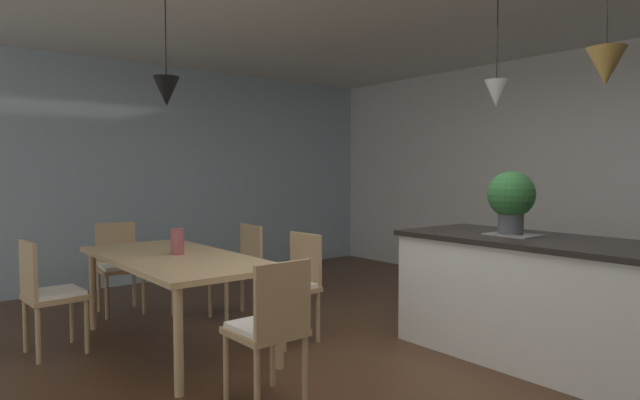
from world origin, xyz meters
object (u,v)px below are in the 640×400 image
at_px(chair_far_right, 293,283).
at_px(potted_plant_on_island, 511,198).
at_px(chair_window_end, 119,264).
at_px(kitchen_island, 542,299).
at_px(chair_kitchen_end, 270,326).
at_px(chair_near_left, 48,292).
at_px(chair_far_left, 239,268).
at_px(dining_table, 175,264).
at_px(vase_on_dining_table, 177,242).

height_order(chair_far_right, potted_plant_on_island, potted_plant_on_island).
distance_m(chair_window_end, kitchen_island, 3.84).
bearing_deg(chair_window_end, chair_far_right, 24.65).
height_order(chair_kitchen_end, chair_near_left, same).
xyz_separation_m(chair_kitchen_end, potted_plant_on_island, (0.35, 1.95, 0.71)).
bearing_deg(chair_far_left, chair_window_end, -137.98).
height_order(dining_table, chair_far_left, chair_far_left).
bearing_deg(chair_kitchen_end, potted_plant_on_island, 79.80).
bearing_deg(chair_far_left, chair_kitchen_end, -24.73).
relative_size(chair_kitchen_end, potted_plant_on_island, 1.79).
distance_m(kitchen_island, vase_on_dining_table, 2.79).
xyz_separation_m(chair_far_right, vase_on_dining_table, (-0.48, -0.78, 0.35)).
relative_size(chair_near_left, potted_plant_on_island, 1.79).
distance_m(dining_table, vase_on_dining_table, 0.18).
height_order(kitchen_island, potted_plant_on_island, potted_plant_on_island).
height_order(chair_kitchen_end, chair_far_left, same).
bearing_deg(chair_window_end, potted_plant_on_island, 32.55).
bearing_deg(chair_far_right, dining_table, -117.99).
bearing_deg(dining_table, potted_plant_on_island, 48.92).
relative_size(dining_table, kitchen_island, 0.94).
height_order(chair_far_right, chair_near_left, same).
xyz_separation_m(chair_window_end, potted_plant_on_island, (3.04, 1.94, 0.71)).
height_order(chair_kitchen_end, potted_plant_on_island, potted_plant_on_island).
bearing_deg(chair_far_right, chair_kitchen_end, -42.10).
bearing_deg(chair_far_left, chair_near_left, -89.94).
bearing_deg(vase_on_dining_table, chair_window_end, -178.41).
relative_size(chair_kitchen_end, vase_on_dining_table, 4.26).
relative_size(chair_far_right, kitchen_island, 0.42).
bearing_deg(chair_far_right, kitchen_island, 36.46).
distance_m(chair_kitchen_end, chair_far_left, 1.97).
height_order(chair_far_left, chair_near_left, same).
bearing_deg(chair_near_left, dining_table, 62.07).
xyz_separation_m(chair_far_left, vase_on_dining_table, (0.39, -0.78, 0.35)).
bearing_deg(dining_table, kitchen_island, 44.82).
bearing_deg(vase_on_dining_table, chair_far_right, 58.34).
bearing_deg(chair_window_end, chair_near_left, -42.24).
bearing_deg(chair_kitchen_end, dining_table, -179.96).
distance_m(chair_far_right, chair_window_end, 1.96).
distance_m(chair_far_right, potted_plant_on_island, 1.83).
height_order(dining_table, chair_far_right, chair_far_right).
bearing_deg(chair_near_left, chair_far_right, 62.04).
xyz_separation_m(dining_table, chair_kitchen_end, (1.35, 0.00, -0.19)).
xyz_separation_m(kitchen_island, potted_plant_on_island, (-0.26, 0.00, 0.72)).
distance_m(chair_near_left, kitchen_island, 3.66).
height_order(chair_far_right, chair_window_end, same).
bearing_deg(vase_on_dining_table, potted_plant_on_island, 47.58).
distance_m(chair_kitchen_end, chair_near_left, 1.96).
height_order(chair_near_left, kitchen_island, kitchen_island).
height_order(chair_kitchen_end, chair_window_end, same).
relative_size(chair_far_right, vase_on_dining_table, 4.26).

